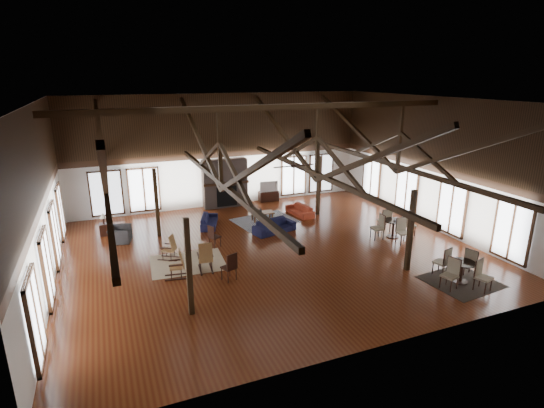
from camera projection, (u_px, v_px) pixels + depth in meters
name	position (u px, v px, depth m)	size (l,w,h in m)	color
floor	(271.00, 251.00, 17.35)	(16.00, 16.00, 0.00)	#5A2A13
ceiling	(271.00, 100.00, 15.60)	(16.00, 14.00, 0.02)	black
wall_back	(222.00, 151.00, 22.67)	(16.00, 0.02, 6.00)	white
wall_front	(379.00, 243.00, 10.27)	(16.00, 0.02, 6.00)	white
wall_left	(40.00, 202.00, 13.59)	(0.02, 14.00, 6.00)	white
wall_right	(433.00, 164.00, 19.35)	(0.02, 14.00, 6.00)	white
roof_truss	(271.00, 153.00, 16.17)	(15.60, 14.07, 3.14)	black
post_grid	(271.00, 216.00, 16.90)	(8.16, 7.16, 3.05)	black
fireplace	(225.00, 183.00, 22.88)	(2.50, 0.69, 2.60)	#68574F
ceiling_fan	(294.00, 165.00, 15.55)	(1.60, 1.60, 0.75)	black
sofa_navy_front	(274.00, 226.00, 19.33)	(1.97, 0.77, 0.58)	#121434
sofa_navy_left	(209.00, 221.00, 20.15)	(0.69, 1.76, 0.51)	#131435
sofa_orange	(300.00, 210.00, 21.73)	(0.69, 1.75, 0.51)	#A2351F
coffee_table	(262.00, 213.00, 20.87)	(1.14, 0.61, 0.43)	brown
vase	(260.00, 210.00, 20.86)	(0.17, 0.17, 0.18)	#B2B2B2
armchair	(120.00, 234.00, 18.27)	(0.86, 0.99, 0.64)	#2C2C2F
side_table_lamp	(104.00, 227.00, 18.93)	(0.41, 0.41, 1.06)	black
rocking_chair_a	(170.00, 248.00, 16.44)	(0.88, 0.75, 1.00)	olive
rocking_chair_b	(206.00, 258.00, 15.41)	(0.55, 0.91, 1.13)	olive
rocking_chair_c	(179.00, 264.00, 14.96)	(0.87, 0.55, 1.05)	olive
side_chair_a	(213.00, 235.00, 17.56)	(0.54, 0.54, 0.96)	black
side_chair_b	(230.00, 265.00, 14.66)	(0.57, 0.57, 1.04)	black
cafe_table_near	(462.00, 268.00, 14.59)	(2.07, 2.07, 1.06)	black
cafe_table_far	(393.00, 225.00, 18.69)	(2.12, 2.12, 1.09)	black
cup_near	(460.00, 261.00, 14.50)	(0.13, 0.13, 0.10)	#B2B2B2
cup_far	(395.00, 219.00, 18.61)	(0.13, 0.13, 0.10)	#B2B2B2
tv_console	(269.00, 196.00, 24.17)	(1.12, 0.42, 0.56)	black
television	(268.00, 186.00, 24.00)	(1.04, 0.14, 0.60)	#B2B2B2
rug_tan	(188.00, 263.00, 16.24)	(2.75, 2.16, 0.01)	tan
rug_navy	(265.00, 221.00, 20.93)	(2.90, 2.17, 0.01)	#161F3F
rug_dark	(461.00, 282.00, 14.76)	(2.27, 2.06, 0.01)	black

